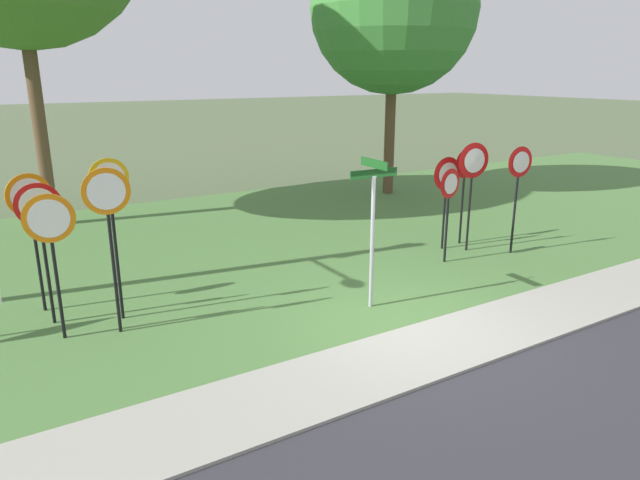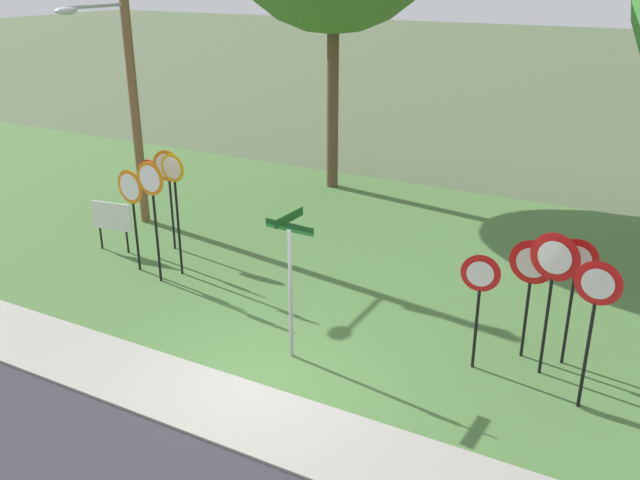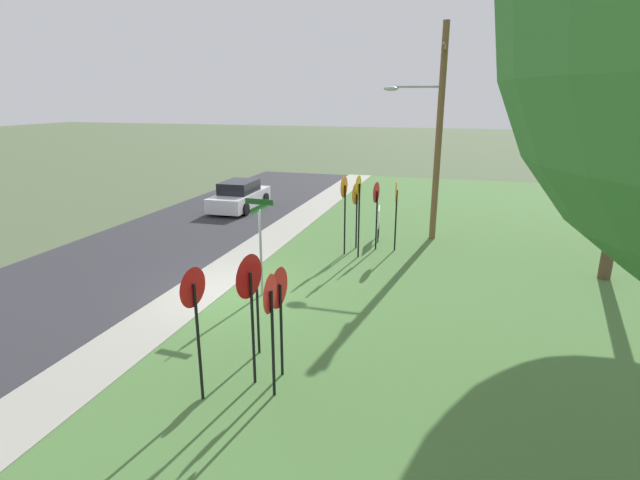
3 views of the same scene
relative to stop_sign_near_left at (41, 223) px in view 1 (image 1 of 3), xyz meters
The scene contains 15 objects.
ground_plane 6.33m from the stop_sign_near_left, 33.16° to the right, with size 160.00×160.00×0.00m, color #4C5B3D.
sidewalk_strip 6.77m from the stop_sign_near_left, 39.04° to the right, with size 44.00×1.60×0.06m, color #99968C.
grass_median 6.02m from the stop_sign_near_left, 27.92° to the left, with size 44.00×12.00×0.04m, color #477038.
stop_sign_near_left is the anchor object (origin of this frame).
stop_sign_near_right 1.16m from the stop_sign_near_left, 21.62° to the right, with size 0.63×0.10×2.83m.
stop_sign_far_left 1.32m from the stop_sign_near_left, 47.07° to the right, with size 0.74×0.11×2.76m.
stop_sign_far_center 0.68m from the stop_sign_near_left, 95.50° to the left, with size 0.75×0.15×2.52m.
stop_sign_far_right 0.72m from the stop_sign_near_left, 85.61° to the right, with size 0.77×0.12×2.40m.
yield_sign_near_left 9.99m from the stop_sign_near_left, ahead, with size 0.71×0.12×2.54m.
yield_sign_near_right 9.16m from the stop_sign_near_left, ahead, with size 0.82×0.17×2.60m.
yield_sign_far_left 8.13m from the stop_sign_near_left, ahead, with size 0.66×0.13×2.14m.
yield_sign_far_right 8.73m from the stop_sign_near_left, ahead, with size 0.80×0.11×2.25m.
yield_sign_center 9.41m from the stop_sign_near_left, ahead, with size 0.71×0.11×2.37m.
street_name_post 5.56m from the stop_sign_near_left, 23.97° to the right, with size 0.96×0.82×2.72m.
oak_tree_right 13.80m from the stop_sign_near_left, 25.99° to the left, with size 5.51×5.51×8.90m.
Camera 1 is at (-5.96, -6.82, 4.22)m, focal length 32.26 mm.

